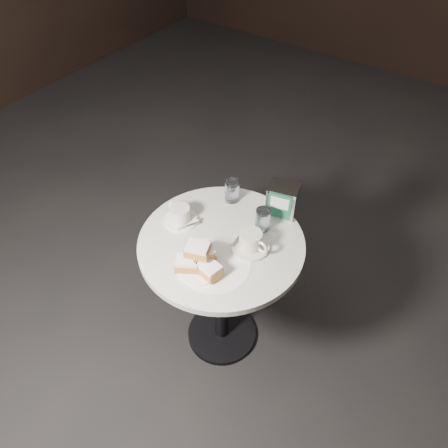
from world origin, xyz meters
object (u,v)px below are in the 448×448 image
cafe_table (221,271)px  water_glass_right (263,219)px  beignet_plate (199,261)px  water_glass_left (232,191)px  coffee_cup_left (180,215)px  napkin_dispenser (283,200)px  coffee_cup_right (251,242)px

cafe_table → water_glass_right: (0.10, 0.16, 0.25)m
cafe_table → beignet_plate: beignet_plate is taller
cafe_table → water_glass_left: (-0.11, 0.24, 0.25)m
beignet_plate → water_glass_left: (-0.12, 0.41, 0.01)m
coffee_cup_left → water_glass_left: size_ratio=1.69×
cafe_table → napkin_dispenser: bearing=68.3°
water_glass_left → napkin_dispenser: size_ratio=0.72×
water_glass_left → water_glass_right: 0.22m
beignet_plate → coffee_cup_left: 0.28m
cafe_table → beignet_plate: bearing=-85.4°
beignet_plate → water_glass_left: beignet_plate is taller
napkin_dispenser → water_glass_left: bearing=179.3°
water_glass_right → beignet_plate: bearing=-104.4°
beignet_plate → coffee_cup_right: (0.11, 0.21, -0.01)m
beignet_plate → napkin_dispenser: size_ratio=1.50×
beignet_plate → coffee_cup_left: bearing=144.2°
cafe_table → napkin_dispenser: 0.42m
cafe_table → coffee_cup_left: bearing=-179.6°
cafe_table → water_glass_left: bearing=114.3°
water_glass_left → napkin_dispenser: 0.23m
coffee_cup_right → cafe_table: bearing=-153.2°
beignet_plate → coffee_cup_right: bearing=62.8°
napkin_dispenser → water_glass_right: bearing=-112.4°
cafe_table → coffee_cup_left: coffee_cup_left is taller
coffee_cup_left → coffee_cup_right: (0.33, 0.04, 0.00)m
beignet_plate → coffee_cup_right: size_ratio=1.21×
water_glass_left → napkin_dispenser: bearing=13.4°
cafe_table → water_glass_left: 0.36m
beignet_plate → water_glass_right: beignet_plate is taller
cafe_table → napkin_dispenser: size_ratio=5.03×
coffee_cup_right → water_glass_right: water_glass_right is taller
coffee_cup_left → water_glass_right: water_glass_right is taller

